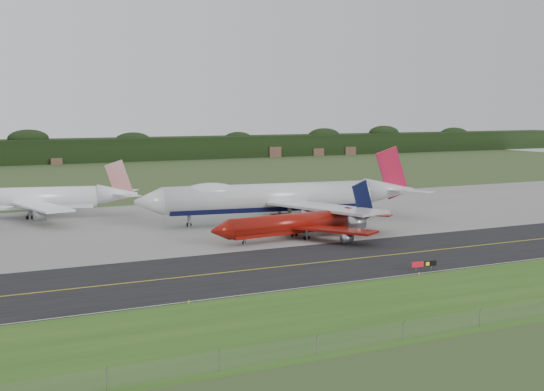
{
  "coord_description": "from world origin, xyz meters",
  "views": [
    {
      "loc": [
        -72.2,
        -119.51,
        27.64
      ],
      "look_at": [
        0.04,
        22.0,
        9.31
      ],
      "focal_mm": 50.0,
      "sensor_mm": 36.0,
      "label": 1
    }
  ],
  "objects": [
    {
      "name": "ground",
      "position": [
        0.0,
        0.0,
        0.0
      ],
      "size": [
        600.0,
        600.0,
        0.0
      ],
      "primitive_type": "plane",
      "color": "#3A5025",
      "rests_on": "ground"
    },
    {
      "name": "grass_verge",
      "position": [
        0.0,
        -35.0,
        0.01
      ],
      "size": [
        400.0,
        30.0,
        0.01
      ],
      "primitive_type": "cube",
      "color": "#2E581A",
      "rests_on": "ground"
    },
    {
      "name": "taxiway",
      "position": [
        0.0,
        -4.0,
        0.01
      ],
      "size": [
        400.0,
        32.0,
        0.02
      ],
      "primitive_type": "cube",
      "color": "black",
      "rests_on": "ground"
    },
    {
      "name": "apron",
      "position": [
        0.0,
        51.0,
        0.01
      ],
      "size": [
        400.0,
        78.0,
        0.01
      ],
      "primitive_type": "cube",
      "color": "gray",
      "rests_on": "ground"
    },
    {
      "name": "taxiway_centreline",
      "position": [
        0.0,
        -4.0,
        0.03
      ],
      "size": [
        400.0,
        0.4,
        0.0
      ],
      "primitive_type": "cube",
      "color": "gold",
      "rests_on": "taxiway"
    },
    {
      "name": "taxiway_edge_line",
      "position": [
        0.0,
        -19.5,
        0.03
      ],
      "size": [
        400.0,
        0.25,
        0.0
      ],
      "primitive_type": "cube",
      "color": "silver",
      "rests_on": "taxiway"
    },
    {
      "name": "perimeter_fence",
      "position": [
        0.0,
        -48.0,
        1.1
      ],
      "size": [
        320.0,
        0.1,
        320.0
      ],
      "color": "slate",
      "rests_on": "ground"
    },
    {
      "name": "horizon_treeline",
      "position": [
        0.0,
        273.76,
        5.47
      ],
      "size": [
        700.0,
        25.0,
        12.0
      ],
      "color": "black",
      "rests_on": "ground"
    },
    {
      "name": "jet_ba_747",
      "position": [
        12.05,
        42.06,
        6.15
      ],
      "size": [
        71.86,
        58.98,
        18.08
      ],
      "color": "silver",
      "rests_on": "ground"
    },
    {
      "name": "jet_red_737",
      "position": [
        5.89,
        20.28,
        3.2
      ],
      "size": [
        42.87,
        34.73,
        11.57
      ],
      "color": "maroon",
      "rests_on": "ground"
    },
    {
      "name": "jet_star_tail",
      "position": [
        -40.47,
        77.86,
        4.81
      ],
      "size": [
        54.19,
        44.45,
        14.44
      ],
      "color": "white",
      "rests_on": "ground"
    },
    {
      "name": "taxiway_sign",
      "position": [
        8.89,
        -18.01,
        1.13
      ],
      "size": [
        4.79,
        0.68,
        1.6
      ],
      "color": "slate",
      "rests_on": "ground"
    },
    {
      "name": "edge_marker_left",
      "position": [
        -34.99,
        -20.5,
        0.25
      ],
      "size": [
        0.16,
        0.16,
        0.5
      ],
      "primitive_type": "cylinder",
      "color": "yellow",
      "rests_on": "ground"
    },
    {
      "name": "edge_marker_center",
      "position": [
        5.9,
        -20.5,
        0.25
      ],
      "size": [
        0.16,
        0.16,
        0.5
      ],
      "primitive_type": "cylinder",
      "color": "yellow",
      "rests_on": "ground"
    }
  ]
}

